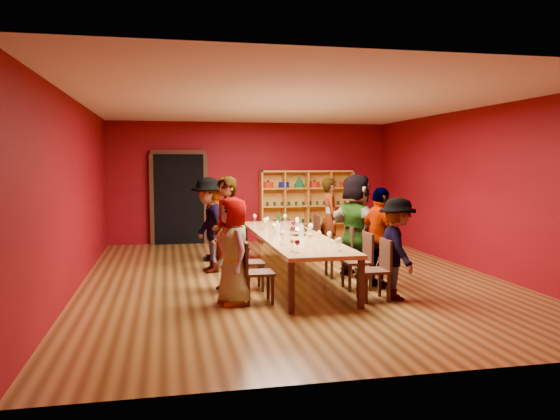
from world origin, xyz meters
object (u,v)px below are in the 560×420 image
object	(u,v)px
person_right_2	(357,225)
chair_person_right_4	(312,233)
chair_person_left_1	(245,259)
person_left_1	(226,234)
spittoon_bowl	(298,231)
person_right_4	(330,217)
chair_person_left_4	(226,236)
person_right_0	(397,248)
person_right_1	(380,238)
chair_person_right_0	(379,266)
tasting_table	(291,238)
chair_person_right_2	(343,249)
chair_person_left_0	(253,269)
shelving_unit	(306,202)
person_left_0	(234,251)
person_left_4	(213,223)
wine_bottle	(279,220)
chair_person_left_3	(233,244)
chair_person_right_1	(361,258)
person_left_3	(209,225)

from	to	relation	value
person_right_2	chair_person_right_4	bearing A→B (deg)	-12.47
chair_person_left_1	person_left_1	bearing A→B (deg)	180.00
spittoon_bowl	person_right_4	bearing A→B (deg)	59.67
chair_person_left_1	chair_person_left_4	size ratio (longest dim) A/B	1.00
person_left_1	chair_person_left_4	distance (m)	2.77
person_right_0	person_right_1	bearing A→B (deg)	2.62
chair_person_right_0	spittoon_bowl	xyz separation A→B (m)	(-0.79, 1.71, 0.33)
tasting_table	person_right_1	distance (m)	1.61
chair_person_right_2	person_right_4	xyz separation A→B (m)	(0.40, 2.10, 0.34)
chair_person_left_0	person_left_1	xyz separation A→B (m)	(-0.30, 0.80, 0.40)
shelving_unit	person_left_0	xyz separation A→B (m)	(-2.58, -5.88, -0.23)
person_left_4	spittoon_bowl	world-z (taller)	person_left_4
person_left_1	wine_bottle	distance (m)	2.62
person_right_1	shelving_unit	bearing A→B (deg)	-14.84
shelving_unit	person_left_1	size ratio (longest dim) A/B	1.34
person_left_0	chair_person_left_3	bearing A→B (deg)	159.32
person_right_1	person_right_4	size ratio (longest dim) A/B	0.96
person_left_4	chair_person_right_1	world-z (taller)	person_left_4
chair_person_left_4	person_left_4	bearing A→B (deg)	-180.00
person_left_1	chair_person_right_4	distance (m)	3.49
person_right_2	chair_person_left_4	bearing A→B (deg)	25.67
chair_person_right_0	person_left_1	bearing A→B (deg)	154.81
chair_person_right_0	person_left_4	bearing A→B (deg)	119.32
person_left_3	spittoon_bowl	xyz separation A→B (m)	(1.47, -0.84, -0.05)
person_right_0	chair_person_left_3	bearing A→B (deg)	44.10
tasting_table	chair_person_left_0	distance (m)	1.82
person_left_3	chair_person_right_1	size ratio (longest dim) A/B	1.95
tasting_table	chair_person_left_3	size ratio (longest dim) A/B	5.06
chair_person_right_4	wine_bottle	xyz separation A→B (m)	(-0.81, -0.48, 0.36)
chair_person_left_3	person_right_2	xyz separation A→B (m)	(2.07, -0.91, 0.41)
chair_person_right_0	wine_bottle	bearing A→B (deg)	104.02
shelving_unit	wine_bottle	bearing A→B (deg)	-114.85
chair_person_left_1	chair_person_left_3	distance (m)	1.55
chair_person_left_4	person_right_4	distance (m)	2.25
tasting_table	person_right_2	xyz separation A→B (m)	(1.16, -0.11, 0.21)
shelving_unit	wine_bottle	world-z (taller)	shelving_unit
shelving_unit	chair_person_left_4	bearing A→B (deg)	-134.45
chair_person_right_2	chair_person_left_0	bearing A→B (deg)	-141.51
chair_person_left_1	person_left_4	world-z (taller)	person_left_4
tasting_table	chair_person_right_0	xyz separation A→B (m)	(0.91, -1.75, -0.20)
spittoon_bowl	chair_person_left_1	bearing A→B (deg)	-145.40
tasting_table	shelving_unit	world-z (taller)	shelving_unit
chair_person_left_3	person_right_2	distance (m)	2.29
tasting_table	chair_person_right_0	world-z (taller)	chair_person_right_0
chair_person_left_1	wine_bottle	xyz separation A→B (m)	(1.01, 2.27, 0.36)
chair_person_left_1	chair_person_right_0	world-z (taller)	same
person_left_4	wine_bottle	xyz separation A→B (m)	(1.28, -0.46, 0.08)
tasting_table	person_left_4	size ratio (longest dim) A/B	2.89
person_right_0	person_right_2	world-z (taller)	person_right_2
chair_person_left_3	chair_person_right_1	bearing A→B (deg)	-45.28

